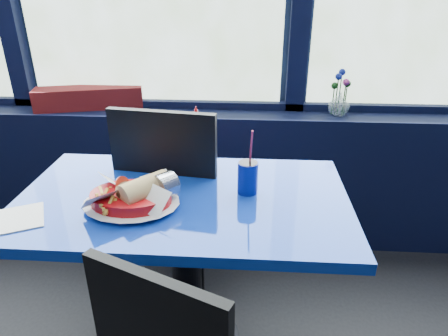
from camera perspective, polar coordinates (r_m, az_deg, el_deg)
window_sill at (r=2.44m, az=-9.21°, el=-0.91°), size 5.00×0.26×0.80m
near_table at (r=1.56m, az=-5.59°, el=-9.79°), size 1.20×0.70×0.75m
chair_near_back at (r=1.84m, az=-7.89°, el=-3.66°), size 0.51×0.52×1.01m
planter_box at (r=2.42m, az=-18.66°, el=9.52°), size 0.61×0.29×0.12m
flower_vase at (r=2.25m, az=16.15°, el=9.13°), size 0.15×0.15×0.24m
food_basket at (r=1.41m, az=-12.89°, el=-3.96°), size 0.37×0.37×0.11m
ketchup_bottle at (r=1.67m, az=-3.90°, el=4.14°), size 0.07×0.07×0.26m
soda_cup at (r=1.46m, az=3.42°, el=-1.24°), size 0.08×0.08×0.25m
napkin at (r=1.49m, az=-27.51°, el=-6.45°), size 0.22×0.22×0.00m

